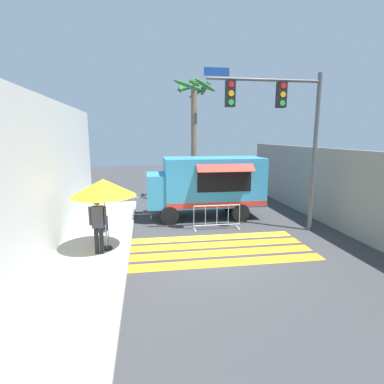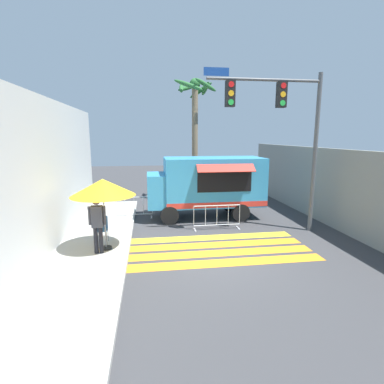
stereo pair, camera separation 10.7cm
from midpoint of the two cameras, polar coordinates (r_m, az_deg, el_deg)
name	(u,v)px [view 2 (the right image)]	position (r m, az deg, el deg)	size (l,w,h in m)	color
ground_plane	(218,256)	(9.71, 5.22, -12.03)	(60.00, 60.00, 0.00)	#38383A
sidewalk_left	(51,263)	(9.86, -24.94, -12.22)	(4.40, 16.00, 0.14)	#A8A59E
building_left_facade	(33,183)	(9.34, -27.74, 1.56)	(0.25, 16.00, 4.92)	silver
concrete_wall_right	(326,186)	(14.12, 24.43, 1.03)	(0.20, 16.00, 3.23)	gray
crosswalk_painted	(214,249)	(10.25, 4.43, -10.75)	(6.40, 2.84, 0.01)	orange
food_truck	(205,183)	(13.74, 2.66, 1.70)	(5.25, 2.54, 2.77)	#338CBF
traffic_signal_pole	(282,118)	(11.84, 16.96, 13.36)	(4.45, 0.29, 6.07)	#515456
patio_umbrella	(103,188)	(9.71, -16.31, 0.81)	(2.01, 2.01, 2.29)	black
folding_chair	(101,227)	(10.67, -16.60, -6.40)	(0.41, 0.41, 0.91)	#4C4C51
vendor_person	(97,221)	(9.63, -17.28, -5.38)	(0.53, 0.23, 1.77)	black
barricade_front	(217,217)	(12.17, 5.01, -4.86)	(1.92, 0.44, 1.01)	#B7BABF
barricade_side	(134,208)	(13.98, -10.75, -3.00)	(1.69, 0.44, 1.01)	#B7BABF
palm_tree	(195,116)	(17.50, 0.71, 14.25)	(2.53, 2.49, 6.90)	#7A664C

